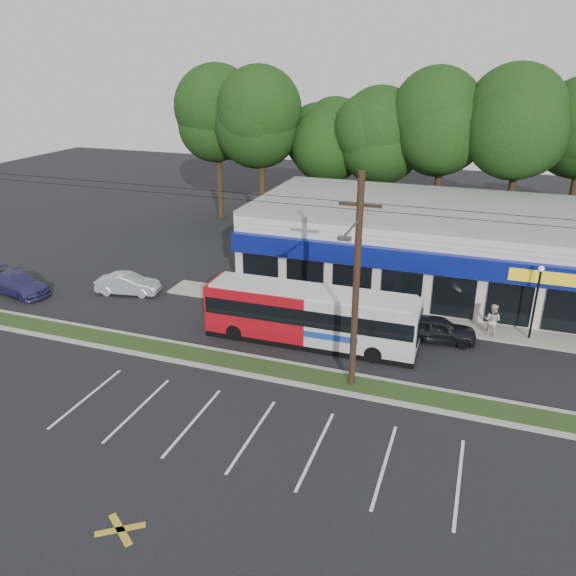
# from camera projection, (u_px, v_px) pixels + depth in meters

# --- Properties ---
(ground) EXTENTS (120.00, 120.00, 0.00)m
(ground) POSITION_uv_depth(u_px,v_px,m) (284.00, 385.00, 26.28)
(ground) COLOR black
(ground) RESTS_ON ground
(grass_strip) EXTENTS (40.00, 1.60, 0.12)m
(grass_strip) POSITION_uv_depth(u_px,v_px,m) (291.00, 373.00, 27.13)
(grass_strip) COLOR #203816
(grass_strip) RESTS_ON ground
(curb_south) EXTENTS (40.00, 0.25, 0.14)m
(curb_south) POSITION_uv_depth(u_px,v_px,m) (285.00, 382.00, 26.39)
(curb_south) COLOR #9E9E93
(curb_south) RESTS_ON ground
(curb_north) EXTENTS (40.00, 0.25, 0.14)m
(curb_north) POSITION_uv_depth(u_px,v_px,m) (296.00, 365.00, 27.87)
(curb_north) COLOR #9E9E93
(curb_north) RESTS_ON ground
(sidewalk) EXTENTS (32.00, 2.20, 0.10)m
(sidewalk) POSITION_uv_depth(u_px,v_px,m) (418.00, 321.00, 32.55)
(sidewalk) COLOR #9E9E93
(sidewalk) RESTS_ON ground
(strip_mall) EXTENTS (25.00, 12.55, 5.30)m
(strip_mall) POSITION_uv_depth(u_px,v_px,m) (442.00, 245.00, 37.44)
(strip_mall) COLOR beige
(strip_mall) RESTS_ON ground
(utility_pole) EXTENTS (50.00, 2.77, 10.00)m
(utility_pole) POSITION_uv_depth(u_px,v_px,m) (352.00, 278.00, 24.16)
(utility_pole) COLOR black
(utility_pole) RESTS_ON ground
(lamp_post) EXTENTS (0.30, 0.30, 4.25)m
(lamp_post) POSITION_uv_depth(u_px,v_px,m) (537.00, 294.00, 29.52)
(lamp_post) COLOR black
(lamp_post) RESTS_ON ground
(tree_line) EXTENTS (46.76, 6.76, 11.83)m
(tree_line) POSITION_uv_depth(u_px,v_px,m) (443.00, 137.00, 44.52)
(tree_line) COLOR black
(tree_line) RESTS_ON ground
(metrobus) EXTENTS (11.39, 2.57, 3.05)m
(metrobus) POSITION_uv_depth(u_px,v_px,m) (311.00, 315.00, 29.63)
(metrobus) COLOR #A50C16
(metrobus) RESTS_ON ground
(car_dark) EXTENTS (4.26, 2.16, 1.39)m
(car_dark) POSITION_uv_depth(u_px,v_px,m) (437.00, 329.00, 30.14)
(car_dark) COLOR black
(car_dark) RESTS_ON ground
(car_silver) EXTENTS (4.24, 2.19, 1.33)m
(car_silver) POSITION_uv_depth(u_px,v_px,m) (128.00, 284.00, 36.25)
(car_silver) COLOR #B4B6BC
(car_silver) RESTS_ON ground
(car_blue) EXTENTS (5.02, 2.83, 1.37)m
(car_blue) POSITION_uv_depth(u_px,v_px,m) (18.00, 284.00, 36.25)
(car_blue) COLOR navy
(car_blue) RESTS_ON ground
(pedestrian_a) EXTENTS (0.82, 0.76, 1.88)m
(pedestrian_a) POSITION_uv_depth(u_px,v_px,m) (387.00, 310.00, 31.81)
(pedestrian_a) COLOR beige
(pedestrian_a) RESTS_ON ground
(pedestrian_b) EXTENTS (1.12, 0.99, 1.91)m
(pedestrian_b) POSITION_uv_depth(u_px,v_px,m) (492.00, 320.00, 30.53)
(pedestrian_b) COLOR beige
(pedestrian_b) RESTS_ON ground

